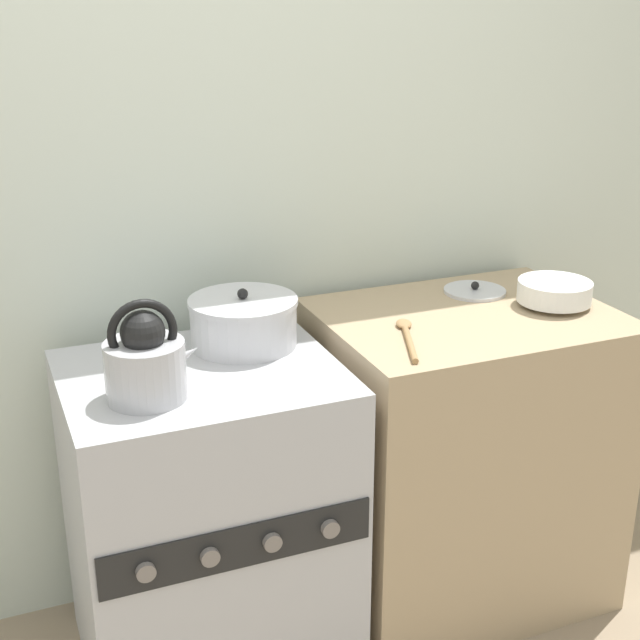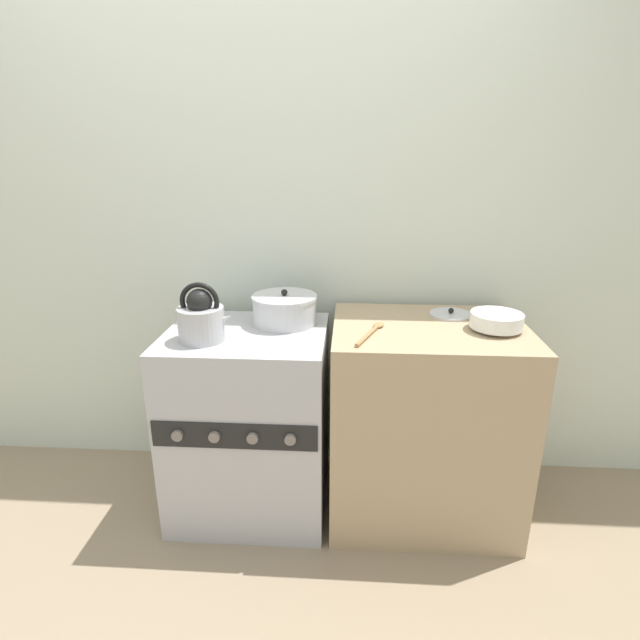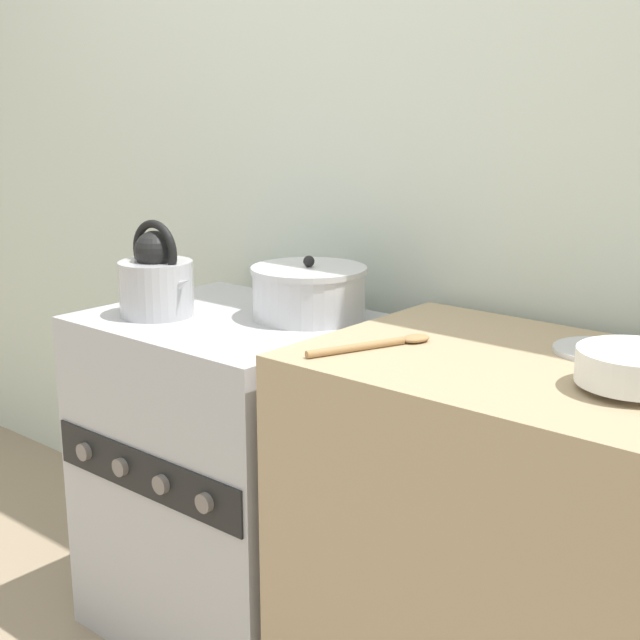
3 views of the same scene
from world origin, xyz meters
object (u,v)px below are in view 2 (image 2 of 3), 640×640
object	(u,v)px
kettle	(201,319)
stove	(250,421)
loose_pot_lid	(451,314)
cooking_pot	(285,309)
enamel_bowl	(496,321)

from	to	relation	value
kettle	stove	bearing A→B (deg)	34.04
stove	loose_pot_lid	size ratio (longest dim) A/B	4.67
cooking_pot	loose_pot_lid	size ratio (longest dim) A/B	1.57
kettle	cooking_pot	distance (m)	0.38
enamel_bowl	loose_pot_lid	world-z (taller)	enamel_bowl
cooking_pot	loose_pot_lid	xyz separation A→B (m)	(0.73, 0.05, -0.02)
enamel_bowl	cooking_pot	bearing A→B (deg)	170.95
kettle	cooking_pot	world-z (taller)	kettle
kettle	enamel_bowl	distance (m)	1.17
stove	enamel_bowl	world-z (taller)	enamel_bowl
stove	kettle	size ratio (longest dim) A/B	3.55
stove	enamel_bowl	xyz separation A→B (m)	(1.02, -0.01, 0.50)
kettle	enamel_bowl	bearing A→B (deg)	4.32
stove	loose_pot_lid	distance (m)	1.01
stove	kettle	xyz separation A→B (m)	(-0.15, -0.10, 0.52)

